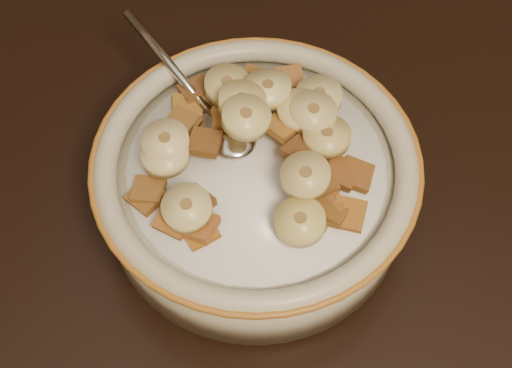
% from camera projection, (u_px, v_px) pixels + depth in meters
% --- Properties ---
extents(table, '(1.42, 0.93, 0.04)m').
position_uv_depth(table, '(392.00, 346.00, 0.48)').
color(table, black).
rests_on(table, floor).
extents(cereal_bowl, '(0.21, 0.21, 0.05)m').
position_uv_depth(cereal_bowl, '(256.00, 188.00, 0.49)').
color(cereal_bowl, '#BAB494').
rests_on(cereal_bowl, table).
extents(milk, '(0.17, 0.17, 0.00)m').
position_uv_depth(milk, '(256.00, 168.00, 0.47)').
color(milk, white).
rests_on(milk, cereal_bowl).
extents(spoon, '(0.06, 0.05, 0.01)m').
position_uv_depth(spoon, '(226.00, 132.00, 0.48)').
color(spoon, '#AEAEAE').
rests_on(spoon, cereal_bowl).
extents(cereal_square_0, '(0.03, 0.03, 0.01)m').
position_uv_depth(cereal_square_0, '(219.00, 90.00, 0.50)').
color(cereal_square_0, brown).
rests_on(cereal_square_0, milk).
extents(cereal_square_1, '(0.03, 0.03, 0.01)m').
position_uv_depth(cereal_square_1, '(326.00, 203.00, 0.45)').
color(cereal_square_1, '#8F5618').
rests_on(cereal_square_1, milk).
extents(cereal_square_2, '(0.02, 0.02, 0.01)m').
position_uv_depth(cereal_square_2, '(146.00, 197.00, 0.45)').
color(cereal_square_2, brown).
rests_on(cereal_square_2, milk).
extents(cereal_square_3, '(0.03, 0.03, 0.01)m').
position_uv_depth(cereal_square_3, '(194.00, 202.00, 0.44)').
color(cereal_square_3, brown).
rests_on(cereal_square_3, milk).
extents(cereal_square_4, '(0.02, 0.02, 0.01)m').
position_uv_depth(cereal_square_4, '(181.00, 123.00, 0.48)').
color(cereal_square_4, brown).
rests_on(cereal_square_4, milk).
extents(cereal_square_5, '(0.02, 0.02, 0.01)m').
position_uv_depth(cereal_square_5, '(199.00, 226.00, 0.44)').
color(cereal_square_5, '#9C551F').
rests_on(cereal_square_5, milk).
extents(cereal_square_6, '(0.02, 0.02, 0.01)m').
position_uv_depth(cereal_square_6, '(255.00, 81.00, 0.50)').
color(cereal_square_6, brown).
rests_on(cereal_square_6, milk).
extents(cereal_square_7, '(0.03, 0.03, 0.01)m').
position_uv_depth(cereal_square_7, '(301.00, 98.00, 0.49)').
color(cereal_square_7, brown).
rests_on(cereal_square_7, milk).
extents(cereal_square_8, '(0.03, 0.03, 0.01)m').
position_uv_depth(cereal_square_8, '(200.00, 230.00, 0.44)').
color(cereal_square_8, '#965B1B').
rests_on(cereal_square_8, milk).
extents(cereal_square_9, '(0.02, 0.02, 0.01)m').
position_uv_depth(cereal_square_9, '(205.00, 91.00, 0.50)').
color(cereal_square_9, brown).
rests_on(cereal_square_9, milk).
extents(cereal_square_10, '(0.03, 0.03, 0.01)m').
position_uv_depth(cereal_square_10, '(187.00, 108.00, 0.49)').
color(cereal_square_10, brown).
rests_on(cereal_square_10, milk).
extents(cereal_square_11, '(0.02, 0.02, 0.01)m').
position_uv_depth(cereal_square_11, '(173.00, 219.00, 0.44)').
color(cereal_square_11, brown).
rests_on(cereal_square_11, milk).
extents(cereal_square_12, '(0.03, 0.03, 0.01)m').
position_uv_depth(cereal_square_12, '(195.00, 90.00, 0.49)').
color(cereal_square_12, brown).
rests_on(cereal_square_12, milk).
extents(cereal_square_13, '(0.03, 0.03, 0.01)m').
position_uv_depth(cereal_square_13, '(228.00, 118.00, 0.48)').
color(cereal_square_13, brown).
rests_on(cereal_square_13, milk).
extents(cereal_square_14, '(0.02, 0.02, 0.01)m').
position_uv_depth(cereal_square_14, '(349.00, 214.00, 0.44)').
color(cereal_square_14, '#985A1A').
rests_on(cereal_square_14, milk).
extents(cereal_square_15, '(0.03, 0.03, 0.01)m').
position_uv_depth(cereal_square_15, '(301.00, 151.00, 0.45)').
color(cereal_square_15, brown).
rests_on(cereal_square_15, milk).
extents(cereal_square_16, '(0.03, 0.03, 0.01)m').
position_uv_depth(cereal_square_16, '(289.00, 79.00, 0.50)').
color(cereal_square_16, '#9C6934').
rests_on(cereal_square_16, milk).
extents(cereal_square_17, '(0.03, 0.03, 0.01)m').
position_uv_depth(cereal_square_17, '(310.00, 154.00, 0.46)').
color(cereal_square_17, brown).
rests_on(cereal_square_17, milk).
extents(cereal_square_18, '(0.02, 0.03, 0.01)m').
position_uv_depth(cereal_square_18, '(283.00, 126.00, 0.47)').
color(cereal_square_18, brown).
rests_on(cereal_square_18, milk).
extents(cereal_square_19, '(0.03, 0.03, 0.01)m').
position_uv_depth(cereal_square_19, '(319.00, 183.00, 0.45)').
color(cereal_square_19, brown).
rests_on(cereal_square_19, milk).
extents(cereal_square_20, '(0.02, 0.02, 0.01)m').
position_uv_depth(cereal_square_20, '(356.00, 175.00, 0.46)').
color(cereal_square_20, brown).
rests_on(cereal_square_20, milk).
extents(cereal_square_21, '(0.02, 0.02, 0.01)m').
position_uv_depth(cereal_square_21, '(341.00, 173.00, 0.46)').
color(cereal_square_21, brown).
rests_on(cereal_square_21, milk).
extents(cereal_square_22, '(0.02, 0.02, 0.01)m').
position_uv_depth(cereal_square_22, '(333.00, 209.00, 0.44)').
color(cereal_square_22, brown).
rests_on(cereal_square_22, milk).
extents(cereal_square_23, '(0.03, 0.03, 0.01)m').
position_uv_depth(cereal_square_23, '(202.00, 92.00, 0.49)').
color(cereal_square_23, brown).
rests_on(cereal_square_23, milk).
extents(cereal_square_24, '(0.02, 0.02, 0.01)m').
position_uv_depth(cereal_square_24, '(316.00, 212.00, 0.44)').
color(cereal_square_24, brown).
rests_on(cereal_square_24, milk).
extents(cereal_square_25, '(0.03, 0.03, 0.01)m').
position_uv_depth(cereal_square_25, '(225.00, 97.00, 0.49)').
color(cereal_square_25, '#9A5E2E').
rests_on(cereal_square_25, milk).
extents(cereal_square_26, '(0.02, 0.02, 0.01)m').
position_uv_depth(cereal_square_26, '(281.00, 91.00, 0.49)').
color(cereal_square_26, brown).
rests_on(cereal_square_26, milk).
extents(cereal_square_27, '(0.03, 0.03, 0.01)m').
position_uv_depth(cereal_square_27, '(232.00, 90.00, 0.50)').
color(cereal_square_27, brown).
rests_on(cereal_square_27, milk).
extents(cereal_square_28, '(0.03, 0.03, 0.01)m').
position_uv_depth(cereal_square_28, '(309.00, 104.00, 0.49)').
color(cereal_square_28, brown).
rests_on(cereal_square_28, milk).
extents(cereal_square_29, '(0.02, 0.02, 0.01)m').
position_uv_depth(cereal_square_29, '(205.00, 143.00, 0.46)').
color(cereal_square_29, brown).
rests_on(cereal_square_29, milk).
extents(cereal_square_30, '(0.03, 0.03, 0.01)m').
position_uv_depth(cereal_square_30, '(148.00, 191.00, 0.45)').
color(cereal_square_30, brown).
rests_on(cereal_square_30, milk).
extents(cereal_square_31, '(0.02, 0.02, 0.01)m').
position_uv_depth(cereal_square_31, '(231.00, 108.00, 0.48)').
color(cereal_square_31, olive).
rests_on(cereal_square_31, milk).
extents(banana_slice_0, '(0.04, 0.04, 0.01)m').
position_uv_depth(banana_slice_0, '(327.00, 136.00, 0.46)').
color(banana_slice_0, '#E7C477').
rests_on(banana_slice_0, milk).
extents(banana_slice_1, '(0.04, 0.04, 0.01)m').
position_uv_depth(banana_slice_1, '(165.00, 142.00, 0.46)').
color(banana_slice_1, beige).
rests_on(banana_slice_1, milk).
extents(banana_slice_2, '(0.04, 0.04, 0.01)m').
position_uv_depth(banana_slice_2, '(242.00, 102.00, 0.46)').
color(banana_slice_2, '#EDCC80').
rests_on(banana_slice_2, milk).
extents(banana_slice_3, '(0.03, 0.03, 0.01)m').
position_uv_depth(banana_slice_3, '(187.00, 208.00, 0.43)').
color(banana_slice_3, '#F6EAA5').
rests_on(banana_slice_3, milk).
extents(banana_slice_4, '(0.04, 0.04, 0.01)m').
position_uv_depth(banana_slice_4, '(227.00, 85.00, 0.48)').
color(banana_slice_4, '#D2BD83').
rests_on(banana_slice_4, milk).
extents(banana_slice_5, '(0.04, 0.04, 0.01)m').
position_uv_depth(banana_slice_5, '(268.00, 89.00, 0.47)').
color(banana_slice_5, beige).
rests_on(banana_slice_5, milk).
extents(banana_slice_6, '(0.04, 0.04, 0.01)m').
position_uv_depth(banana_slice_6, '(165.00, 155.00, 0.45)').
color(banana_slice_6, beige).
rests_on(banana_slice_6, milk).
extents(banana_slice_7, '(0.04, 0.04, 0.01)m').
position_uv_depth(banana_slice_7, '(313.00, 113.00, 0.46)').
color(banana_slice_7, '#E0D083').
rests_on(banana_slice_7, milk).
extents(banana_slice_8, '(0.03, 0.03, 0.01)m').
position_uv_depth(banana_slice_8, '(319.00, 97.00, 0.47)').
color(banana_slice_8, beige).
rests_on(banana_slice_8, milk).
extents(banana_slice_9, '(0.04, 0.04, 0.01)m').
position_uv_depth(banana_slice_9, '(301.00, 111.00, 0.47)').
color(banana_slice_9, '#FFDC82').
rests_on(banana_slice_9, milk).
extents(banana_slice_10, '(0.03, 0.03, 0.01)m').
position_uv_depth(banana_slice_10, '(306.00, 176.00, 0.43)').
color(banana_slice_10, '#D4B97F').
rests_on(banana_slice_10, milk).
extents(banana_slice_11, '(0.04, 0.04, 0.01)m').
position_uv_depth(banana_slice_11, '(246.00, 117.00, 0.45)').
color(banana_slice_11, '#FAEC7B').
rests_on(banana_slice_11, milk).
extents(banana_slice_12, '(0.04, 0.04, 0.01)m').
position_uv_depth(banana_slice_12, '(300.00, 222.00, 0.43)').
color(banana_slice_12, '#DBCC6C').
rests_on(banana_slice_12, milk).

